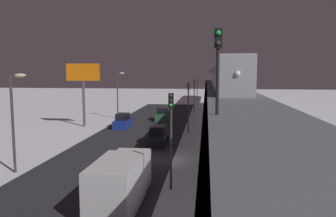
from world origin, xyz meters
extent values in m
plane|color=white|center=(0.00, 0.00, 0.00)|extent=(240.00, 240.00, 0.00)
cube|color=#28282D|center=(4.08, 0.00, 0.00)|extent=(11.00, 98.98, 0.01)
cube|color=slate|center=(-6.62, 0.00, 5.36)|extent=(5.00, 98.98, 0.80)
cube|color=#38383D|center=(-4.24, 0.00, 5.36)|extent=(0.24, 97.00, 0.80)
cylinder|color=slate|center=(-6.62, -42.42, 2.48)|extent=(1.40, 1.40, 4.96)
cylinder|color=slate|center=(-6.62, -28.28, 2.48)|extent=(1.40, 1.40, 4.96)
cylinder|color=slate|center=(-6.62, -14.14, 2.48)|extent=(1.40, 1.40, 4.96)
cylinder|color=slate|center=(-6.62, 0.00, 2.48)|extent=(1.40, 1.40, 4.96)
cylinder|color=slate|center=(-6.62, 14.14, 2.48)|extent=(1.40, 1.40, 4.96)
cube|color=#999EA8|center=(-6.62, -6.40, 7.46)|extent=(2.90, 18.00, 3.40)
cube|color=black|center=(-6.62, -6.40, 7.87)|extent=(2.94, 16.20, 0.90)
cube|color=#999EA8|center=(-6.62, -25.00, 7.46)|extent=(2.90, 18.00, 3.40)
cube|color=black|center=(-6.62, -25.00, 7.87)|extent=(2.94, 16.20, 0.90)
cube|color=#999EA8|center=(-6.62, -43.60, 7.46)|extent=(2.90, 18.00, 3.40)
cube|color=black|center=(-6.62, -43.60, 7.87)|extent=(2.94, 16.20, 0.90)
cube|color=#999EA8|center=(-6.62, -62.20, 7.46)|extent=(2.90, 18.00, 3.40)
cube|color=black|center=(-6.62, -62.20, 7.87)|extent=(2.94, 16.20, 0.90)
sphere|color=white|center=(-6.62, 2.65, 7.63)|extent=(0.44, 0.44, 0.44)
cylinder|color=black|center=(-4.78, 12.74, 7.36)|extent=(0.16, 0.16, 3.20)
cube|color=black|center=(-4.78, 12.74, 9.31)|extent=(0.36, 0.28, 0.90)
sphere|color=#19F23F|center=(-4.78, 12.90, 9.54)|extent=(0.22, 0.22, 0.22)
sphere|color=#333333|center=(-4.78, 12.90, 9.08)|extent=(0.22, 0.22, 0.22)
cube|color=black|center=(0.88, -6.42, 0.55)|extent=(1.80, 4.64, 1.10)
cube|color=black|center=(0.88, -6.42, 1.54)|extent=(1.58, 2.23, 0.87)
cylinder|color=black|center=(1.74, -7.86, 0.32)|extent=(0.20, 0.64, 0.64)
cylinder|color=black|center=(0.03, -7.86, 0.32)|extent=(0.20, 0.64, 0.64)
cylinder|color=black|center=(1.74, -4.98, 0.32)|extent=(0.20, 0.64, 0.64)
cylinder|color=black|center=(0.03, -4.98, 0.32)|extent=(0.20, 0.64, 0.64)
cube|color=#2D6038|center=(2.68, -23.70, 0.55)|extent=(1.80, 4.49, 1.10)
cube|color=black|center=(2.68, -23.70, 1.54)|extent=(1.58, 2.16, 0.87)
cube|color=navy|center=(7.28, -16.23, 0.55)|extent=(1.80, 4.65, 1.10)
cube|color=black|center=(7.28, -16.23, 1.54)|extent=(1.58, 2.23, 0.87)
cube|color=silver|center=(0.68, 6.98, 1.20)|extent=(2.30, 2.20, 2.40)
cube|color=silver|center=(0.68, 10.78, 1.40)|extent=(2.40, 5.00, 2.80)
cylinder|color=#2D2D2D|center=(-2.02, 7.29, 2.75)|extent=(0.16, 0.16, 5.50)
cube|color=black|center=(-2.02, 7.29, 5.95)|extent=(0.32, 0.32, 0.90)
sphere|color=black|center=(-2.02, 7.47, 6.25)|extent=(0.20, 0.20, 0.20)
sphere|color=black|center=(-2.02, 7.47, 5.95)|extent=(0.20, 0.20, 0.20)
sphere|color=#19E53F|center=(-2.02, 7.47, 5.65)|extent=(0.20, 0.20, 0.20)
cylinder|color=#2D2D2D|center=(-2.02, -13.54, 2.75)|extent=(0.16, 0.16, 5.50)
cube|color=black|center=(-2.02, -13.54, 5.95)|extent=(0.32, 0.32, 0.90)
sphere|color=black|center=(-2.02, -13.36, 6.25)|extent=(0.20, 0.20, 0.20)
sphere|color=black|center=(-2.02, -13.36, 5.95)|extent=(0.20, 0.20, 0.20)
sphere|color=#19E53F|center=(-2.02, -13.36, 5.65)|extent=(0.20, 0.20, 0.20)
cylinder|color=#2D2D2D|center=(-2.02, -34.38, 2.75)|extent=(0.16, 0.16, 5.50)
cube|color=black|center=(-2.02, -34.38, 5.95)|extent=(0.32, 0.32, 0.90)
sphere|color=black|center=(-2.02, -34.20, 6.25)|extent=(0.20, 0.20, 0.20)
sphere|color=black|center=(-2.02, -34.20, 5.95)|extent=(0.20, 0.20, 0.20)
sphere|color=#19E53F|center=(-2.02, -34.20, 5.65)|extent=(0.20, 0.20, 0.20)
cylinder|color=#2D2D2D|center=(-2.02, -55.22, 2.75)|extent=(0.16, 0.16, 5.50)
cube|color=black|center=(-2.02, -55.22, 5.95)|extent=(0.32, 0.32, 0.90)
sphere|color=black|center=(-2.02, -55.04, 6.25)|extent=(0.20, 0.20, 0.20)
sphere|color=yellow|center=(-2.02, -55.04, 5.95)|extent=(0.20, 0.20, 0.20)
sphere|color=black|center=(-2.02, -55.04, 5.65)|extent=(0.20, 0.20, 0.20)
cylinder|color=#4C4C51|center=(12.93, -16.42, 3.25)|extent=(0.36, 0.36, 6.50)
cube|color=orange|center=(12.93, -16.42, 7.70)|extent=(4.80, 0.30, 2.40)
cylinder|color=#38383D|center=(10.38, 5.00, 3.75)|extent=(0.20, 0.20, 7.50)
ellipsoid|color=#F4E5B2|center=(9.58, 5.00, 7.50)|extent=(0.90, 0.44, 0.30)
cylinder|color=#38383D|center=(10.38, -25.00, 3.75)|extent=(0.20, 0.20, 7.50)
ellipsoid|color=#F4E5B2|center=(9.58, -25.00, 7.50)|extent=(0.90, 0.44, 0.30)
camera|label=1|loc=(-4.26, 28.32, 7.79)|focal=35.26mm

